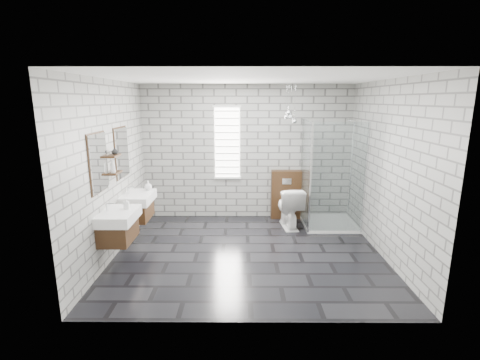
{
  "coord_description": "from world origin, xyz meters",
  "views": [
    {
      "loc": [
        -0.11,
        -5.18,
        2.4
      ],
      "look_at": [
        -0.13,
        0.35,
        1.12
      ],
      "focal_mm": 26.0,
      "sensor_mm": 36.0,
      "label": 1
    }
  ],
  "objects_px": {
    "vanity_right": "(136,199)",
    "toilet": "(289,207)",
    "vanity_left": "(116,217)",
    "shower_enclosure": "(326,202)",
    "cistern_panel": "(286,194)"
  },
  "relations": [
    {
      "from": "vanity_right",
      "to": "cistern_panel",
      "type": "bearing_deg",
      "value": 24.33
    },
    {
      "from": "vanity_left",
      "to": "toilet",
      "type": "height_order",
      "value": "vanity_left"
    },
    {
      "from": "vanity_left",
      "to": "shower_enclosure",
      "type": "relative_size",
      "value": 0.77
    },
    {
      "from": "vanity_right",
      "to": "toilet",
      "type": "relative_size",
      "value": 1.99
    },
    {
      "from": "vanity_left",
      "to": "toilet",
      "type": "bearing_deg",
      "value": 31.53
    },
    {
      "from": "vanity_right",
      "to": "cistern_panel",
      "type": "distance_m",
      "value": 2.98
    },
    {
      "from": "vanity_left",
      "to": "cistern_panel",
      "type": "bearing_deg",
      "value": 38.77
    },
    {
      "from": "vanity_right",
      "to": "shower_enclosure",
      "type": "distance_m",
      "value": 3.49
    },
    {
      "from": "vanity_left",
      "to": "cistern_panel",
      "type": "distance_m",
      "value": 3.48
    },
    {
      "from": "vanity_right",
      "to": "toilet",
      "type": "bearing_deg",
      "value": 14.7
    },
    {
      "from": "vanity_right",
      "to": "toilet",
      "type": "xyz_separation_m",
      "value": [
        2.71,
        0.71,
        -0.36
      ]
    },
    {
      "from": "shower_enclosure",
      "to": "toilet",
      "type": "distance_m",
      "value": 0.71
    },
    {
      "from": "vanity_left",
      "to": "shower_enclosure",
      "type": "bearing_deg",
      "value": 25.93
    },
    {
      "from": "shower_enclosure",
      "to": "toilet",
      "type": "xyz_separation_m",
      "value": [
        -0.7,
        0.0,
        -0.11
      ]
    },
    {
      "from": "vanity_left",
      "to": "shower_enclosure",
      "type": "distance_m",
      "value": 3.8
    }
  ]
}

